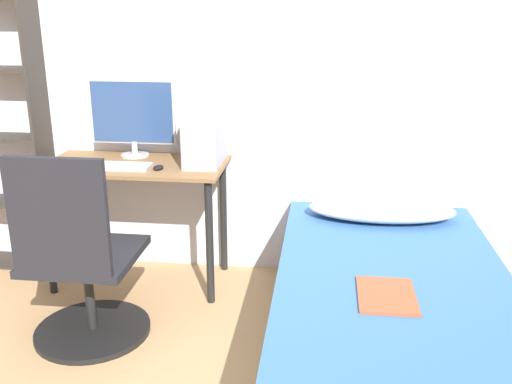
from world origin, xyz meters
name	(u,v)px	position (x,y,z in m)	size (l,w,h in m)	color
wall_back	(212,74)	(0.00, 1.52, 1.25)	(8.00, 0.05, 2.50)	silver
desk	(136,184)	(-0.41, 1.22, 0.63)	(1.06, 0.54, 0.76)	brown
office_chair	(81,274)	(-0.48, 0.53, 0.38)	(0.60, 0.60, 1.01)	black
bed	(390,317)	(1.03, 0.54, 0.23)	(1.09, 1.90, 0.47)	#4C3D2D
pillow	(381,209)	(1.03, 1.23, 0.53)	(0.83, 0.36, 0.11)	#B2B7C6
magazine	(387,295)	(0.97, 0.29, 0.48)	(0.24, 0.32, 0.01)	#B24C2D
monitor	(132,115)	(-0.47, 1.39, 1.01)	(0.52, 0.17, 0.46)	#B7B7BC
keyboard	(118,166)	(-0.48, 1.11, 0.77)	(0.37, 0.14, 0.02)	silver
pc_tower	(205,132)	(0.00, 1.28, 0.95)	(0.20, 0.39, 0.38)	#99999E
mouse	(158,167)	(-0.24, 1.11, 0.77)	(0.06, 0.09, 0.02)	black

